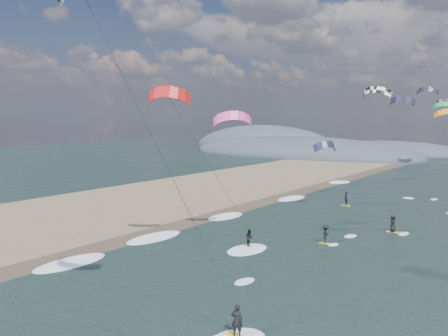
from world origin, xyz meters
The scene contains 9 objects.
ground centered at (0.00, 0.00, 0.00)m, with size 260.00×260.00×0.00m, color black.
sand_strip centered at (-24.00, 10.00, 0.00)m, with size 26.00×240.00×0.00m, color brown.
wet_sand_strip centered at (-12.00, 10.00, 0.00)m, with size 3.00×240.00×0.00m, color #382D23.
coastal_hills centered at (-44.84, 107.86, 0.00)m, with size 80.00×41.00×15.00m.
kitesurfer_near_a centered at (3.08, -1.83, 13.08)m, with size 7.57×8.30×17.44m.
kitesurfer_near_b centered at (-4.43, 13.15, 8.17)m, with size 6.82×8.70×13.44m.
far_kitesurfers centered at (2.33, 27.91, 0.81)m, with size 9.66×18.30×1.69m.
bg_kite_field centered at (-0.61, 58.51, 12.05)m, with size 11.33×73.58×8.53m.
shoreline_surf centered at (-10.80, 14.75, 0.00)m, with size 2.40×79.40×0.11m.
Camera 1 is at (19.12, -16.16, 10.77)m, focal length 40.00 mm.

